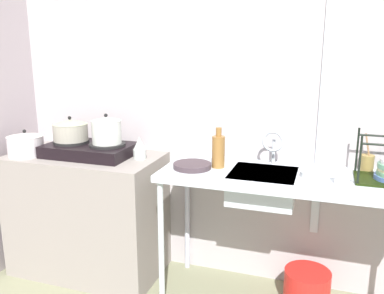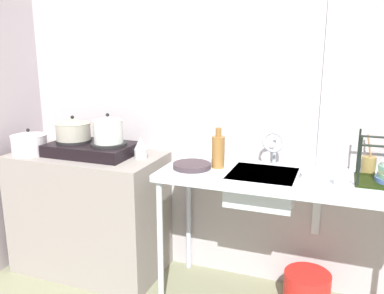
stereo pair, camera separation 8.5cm
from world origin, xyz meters
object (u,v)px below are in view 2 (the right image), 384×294
faucet (273,144)px  small_bowl_on_drainboard (314,176)px  pot_on_right_burner (108,130)px  sink_basin (262,187)px  pot_on_left_burner (73,129)px  bottle_by_sink (218,151)px  cup_by_rack (342,179)px  stove (92,148)px  utensil_jar (369,164)px  percolator (141,148)px  pot_beside_stove (29,143)px  frying_pan (192,166)px  bucket_on_floor (306,291)px

faucet → small_bowl_on_drainboard: bearing=-33.3°
pot_on_right_burner → sink_basin: bearing=-0.3°
pot_on_left_burner → bottle_by_sink: (1.05, 0.01, -0.07)m
cup_by_rack → small_bowl_on_drainboard: bearing=153.4°
stove → faucet: bearing=7.5°
pot_on_left_burner → utensil_jar: pot_on_left_burner is taller
pot_on_right_burner → utensil_jar: 1.65m
pot_on_left_burner → percolator: size_ratio=1.59×
pot_on_left_burner → pot_beside_stove: bearing=-154.6°
stove → frying_pan: 0.76m
cup_by_rack → bucket_on_floor: size_ratio=0.29×
pot_on_left_burner → pot_beside_stove: size_ratio=0.98×
stove → pot_beside_stove: bearing=-162.6°
stove → bucket_on_floor: (1.48, 0.04, -0.79)m
bottle_by_sink → bucket_on_floor: bearing=2.3°
frying_pan → bottle_by_sink: (0.15, 0.07, 0.09)m
percolator → cup_by_rack: bearing=-5.5°
pot_beside_stove → frying_pan: bearing=3.6°
small_bowl_on_drainboard → bottle_by_sink: 0.58m
frying_pan → bucket_on_floor: (0.72, 0.09, -0.76)m
faucet → utensil_jar: 0.56m
frying_pan → bucket_on_floor: frying_pan is taller
faucet → bucket_on_floor: size_ratio=0.79×
pot_on_left_burner → frying_pan: (0.90, -0.06, -0.16)m
percolator → faucet: size_ratio=0.66×
pot_on_right_burner → small_bowl_on_drainboard: pot_on_right_burner is taller
pot_beside_stove → bucket_on_floor: pot_beside_stove is taller
percolator → bucket_on_floor: percolator is taller
percolator → small_bowl_on_drainboard: 1.12m
faucet → cup_by_rack: size_ratio=2.77×
pot_on_right_burner → pot_beside_stove: size_ratio=0.83×
pot_beside_stove → frying_pan: pot_beside_stove is taller
sink_basin → cup_by_rack: size_ratio=4.70×
bucket_on_floor → small_bowl_on_drainboard: bearing=-95.4°
stove → sink_basin: 1.19m
pot_on_left_burner → cup_by_rack: 1.77m
percolator → cup_by_rack: size_ratio=1.83×
small_bowl_on_drainboard → percolator: bearing=177.5°
faucet → sink_basin: bearing=-99.6°
pot_on_left_burner → sink_basin: bearing=-0.2°
sink_basin → utensil_jar: utensil_jar is taller
stove → utensil_jar: (1.77, 0.22, 0.01)m
pot_on_right_burner → cup_by_rack: 1.49m
pot_on_right_burner → percolator: bearing=9.2°
percolator → frying_pan: (0.40, -0.09, -0.06)m
pot_on_left_burner → sink_basin: size_ratio=0.62×
sink_basin → pot_on_right_burner: bearing=179.7°
pot_on_right_burner → utensil_jar: size_ratio=0.88×
faucet → frying_pan: 0.52m
faucet → stove: bearing=-172.5°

